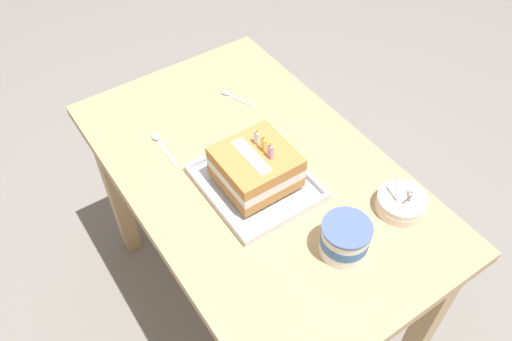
{
  "coord_description": "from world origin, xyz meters",
  "views": [
    {
      "loc": [
        0.8,
        -0.55,
        1.84
      ],
      "look_at": [
        0.02,
        -0.02,
        0.79
      ],
      "focal_mm": 36.4,
      "sensor_mm": 36.0,
      "label": 1
    }
  ],
  "objects_px": {
    "ice_cream_tub": "(345,239)",
    "serving_spoon_by_bowls": "(231,95)",
    "foil_tray": "(256,183)",
    "bowl_stack": "(401,203)",
    "birthday_cake": "(256,167)",
    "serving_spoon_near_tray": "(159,141)"
  },
  "relations": [
    {
      "from": "bowl_stack",
      "to": "ice_cream_tub",
      "type": "xyz_separation_m",
      "value": [
        0.01,
        -0.21,
        0.03
      ]
    },
    {
      "from": "foil_tray",
      "to": "serving_spoon_near_tray",
      "type": "xyz_separation_m",
      "value": [
        -0.3,
        -0.14,
        -0.0
      ]
    },
    {
      "from": "ice_cream_tub",
      "to": "serving_spoon_by_bowls",
      "type": "xyz_separation_m",
      "value": [
        -0.65,
        0.09,
        -0.05
      ]
    },
    {
      "from": "ice_cream_tub",
      "to": "serving_spoon_by_bowls",
      "type": "height_order",
      "value": "ice_cream_tub"
    },
    {
      "from": "birthday_cake",
      "to": "serving_spoon_by_bowls",
      "type": "distance_m",
      "value": 0.39
    },
    {
      "from": "birthday_cake",
      "to": "serving_spoon_near_tray",
      "type": "relative_size",
      "value": 1.26
    },
    {
      "from": "bowl_stack",
      "to": "serving_spoon_by_bowls",
      "type": "bearing_deg",
      "value": -169.0
    },
    {
      "from": "ice_cream_tub",
      "to": "serving_spoon_by_bowls",
      "type": "bearing_deg",
      "value": 172.44
    },
    {
      "from": "bowl_stack",
      "to": "serving_spoon_by_bowls",
      "type": "height_order",
      "value": "bowl_stack"
    },
    {
      "from": "serving_spoon_near_tray",
      "to": "ice_cream_tub",
      "type": "bearing_deg",
      "value": 18.81
    },
    {
      "from": "birthday_cake",
      "to": "bowl_stack",
      "type": "relative_size",
      "value": 1.47
    },
    {
      "from": "birthday_cake",
      "to": "serving_spoon_by_bowls",
      "type": "relative_size",
      "value": 1.53
    },
    {
      "from": "foil_tray",
      "to": "ice_cream_tub",
      "type": "distance_m",
      "value": 0.3
    },
    {
      "from": "birthday_cake",
      "to": "foil_tray",
      "type": "bearing_deg",
      "value": -90.0
    },
    {
      "from": "bowl_stack",
      "to": "ice_cream_tub",
      "type": "relative_size",
      "value": 1.07
    },
    {
      "from": "birthday_cake",
      "to": "serving_spoon_by_bowls",
      "type": "height_order",
      "value": "birthday_cake"
    },
    {
      "from": "bowl_stack",
      "to": "serving_spoon_near_tray",
      "type": "relative_size",
      "value": 0.86
    },
    {
      "from": "foil_tray",
      "to": "serving_spoon_near_tray",
      "type": "relative_size",
      "value": 2.03
    },
    {
      "from": "bowl_stack",
      "to": "ice_cream_tub",
      "type": "bearing_deg",
      "value": -85.97
    },
    {
      "from": "birthday_cake",
      "to": "ice_cream_tub",
      "type": "distance_m",
      "value": 0.3
    },
    {
      "from": "foil_tray",
      "to": "bowl_stack",
      "type": "height_order",
      "value": "bowl_stack"
    },
    {
      "from": "birthday_cake",
      "to": "ice_cream_tub",
      "type": "bearing_deg",
      "value": 11.22
    }
  ]
}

